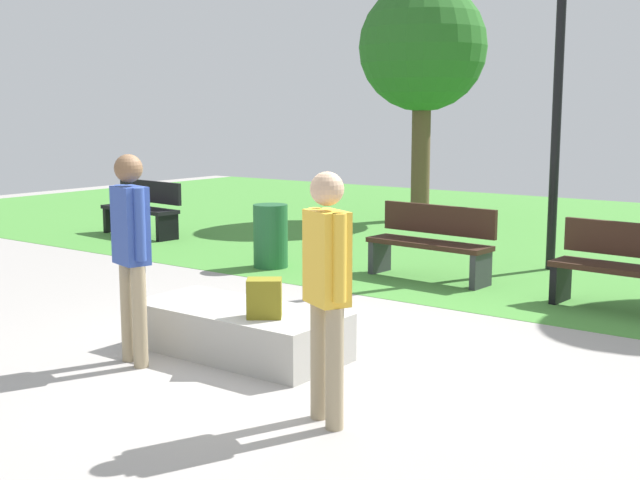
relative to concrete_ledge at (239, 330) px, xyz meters
name	(u,v)px	position (x,y,z in m)	size (l,w,h in m)	color
ground_plane	(274,360)	(0.36, 0.03, -0.20)	(28.00, 28.00, 0.00)	#9E9993
grass_lawn	(595,238)	(0.36, 8.26, -0.20)	(26.60, 11.53, 0.01)	#478C38
concrete_ledge	(239,330)	(0.00, 0.00, 0.00)	(1.87, 0.85, 0.41)	#A8A59E
backpack_on_ledge	(264,298)	(0.40, -0.13, 0.36)	(0.28, 0.20, 0.32)	olive
skater_performing_trick	(131,243)	(-0.49, -0.73, 0.81)	(0.42, 0.28, 1.73)	tan
skater_watching	(327,279)	(1.55, -0.85, 0.78)	(0.39, 0.32, 1.69)	tan
park_bench_near_path	(632,266)	(2.27, 3.54, 0.28)	(1.63, 0.58, 0.91)	#331E14
park_bench_far_right	(143,207)	(-5.80, 4.07, 0.28)	(1.64, 0.62, 0.91)	black
park_bench_far_left	(432,241)	(-0.21, 3.78, 0.28)	(1.63, 0.58, 0.91)	#331E14
tree_young_birch	(423,49)	(-3.12, 8.61, 2.99)	(2.38, 2.38, 4.43)	brown
lamp_post	(560,46)	(0.75, 5.26, 2.67)	(0.28, 0.28, 4.80)	black
trash_bin	(271,236)	(-2.30, 3.18, 0.22)	(0.46, 0.46, 0.84)	#1E592D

